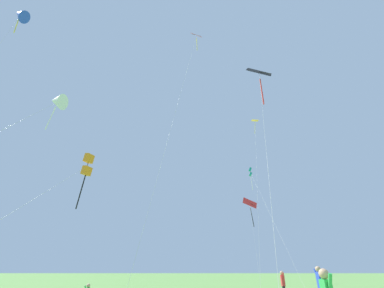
{
  "coord_description": "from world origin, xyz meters",
  "views": [
    {
      "loc": [
        0.7,
        -2.03,
        1.57
      ],
      "look_at": [
        0.31,
        23.56,
        13.91
      ],
      "focal_mm": 24.63,
      "sensor_mm": 36.0,
      "label": 1
    }
  ],
  "objects_px": {
    "kite_white_distant": "(57,101)",
    "kite_black_large": "(260,79)",
    "kite_yellow_diamond": "(255,129)",
    "kite_red_high": "(251,208)",
    "kite_orange_box": "(87,166)",
    "kite_teal_box": "(251,173)",
    "kite_blue_delta": "(20,15)",
    "kite_pink_low": "(195,44)",
    "person_foreground_watcher": "(283,283)",
    "person_in_blue_jacket": "(321,283)"
  },
  "relations": [
    {
      "from": "kite_yellow_diamond",
      "to": "kite_blue_delta",
      "type": "distance_m",
      "value": 33.5
    },
    {
      "from": "kite_black_large",
      "to": "kite_pink_low",
      "type": "bearing_deg",
      "value": 149.3
    },
    {
      "from": "person_in_blue_jacket",
      "to": "kite_black_large",
      "type": "bearing_deg",
      "value": 89.54
    },
    {
      "from": "kite_blue_delta",
      "to": "kite_pink_low",
      "type": "bearing_deg",
      "value": 3.01
    },
    {
      "from": "kite_black_large",
      "to": "person_foreground_watcher",
      "type": "distance_m",
      "value": 15.5
    },
    {
      "from": "kite_orange_box",
      "to": "kite_black_large",
      "type": "bearing_deg",
      "value": 6.26
    },
    {
      "from": "kite_white_distant",
      "to": "kite_yellow_diamond",
      "type": "bearing_deg",
      "value": 53.68
    },
    {
      "from": "kite_white_distant",
      "to": "kite_black_large",
      "type": "relative_size",
      "value": 0.59
    },
    {
      "from": "kite_pink_low",
      "to": "kite_white_distant",
      "type": "xyz_separation_m",
      "value": [
        -7.86,
        -8.99,
        -13.87
      ]
    },
    {
      "from": "kite_pink_low",
      "to": "person_foreground_watcher",
      "type": "height_order",
      "value": "kite_pink_low"
    },
    {
      "from": "kite_teal_box",
      "to": "kite_red_high",
      "type": "relative_size",
      "value": 1.15
    },
    {
      "from": "kite_teal_box",
      "to": "kite_blue_delta",
      "type": "relative_size",
      "value": 0.51
    },
    {
      "from": "kite_yellow_diamond",
      "to": "kite_black_large",
      "type": "bearing_deg",
      "value": -101.61
    },
    {
      "from": "kite_red_high",
      "to": "kite_orange_box",
      "type": "relative_size",
      "value": 1.45
    },
    {
      "from": "kite_orange_box",
      "to": "kite_white_distant",
      "type": "bearing_deg",
      "value": -97.1
    },
    {
      "from": "kite_white_distant",
      "to": "kite_teal_box",
      "type": "bearing_deg",
      "value": 55.63
    },
    {
      "from": "kite_teal_box",
      "to": "kite_white_distant",
      "type": "height_order",
      "value": "kite_teal_box"
    },
    {
      "from": "kite_white_distant",
      "to": "kite_blue_delta",
      "type": "distance_m",
      "value": 22.69
    },
    {
      "from": "kite_yellow_diamond",
      "to": "kite_red_high",
      "type": "bearing_deg",
      "value": 90.81
    },
    {
      "from": "kite_white_distant",
      "to": "kite_red_high",
      "type": "xyz_separation_m",
      "value": [
        16.95,
        31.66,
        0.7
      ]
    },
    {
      "from": "kite_yellow_diamond",
      "to": "kite_black_large",
      "type": "height_order",
      "value": "kite_yellow_diamond"
    },
    {
      "from": "kite_teal_box",
      "to": "kite_blue_delta",
      "type": "bearing_deg",
      "value": -151.63
    },
    {
      "from": "kite_orange_box",
      "to": "person_in_blue_jacket",
      "type": "xyz_separation_m",
      "value": [
        12.9,
        -3.24,
        -6.9
      ]
    },
    {
      "from": "kite_pink_low",
      "to": "kite_yellow_diamond",
      "type": "height_order",
      "value": "kite_pink_low"
    },
    {
      "from": "kite_black_large",
      "to": "kite_orange_box",
      "type": "bearing_deg",
      "value": -173.74
    },
    {
      "from": "kite_pink_low",
      "to": "kite_red_high",
      "type": "xyz_separation_m",
      "value": [
        9.09,
        22.67,
        -13.17
      ]
    },
    {
      "from": "kite_orange_box",
      "to": "person_foreground_watcher",
      "type": "height_order",
      "value": "kite_orange_box"
    },
    {
      "from": "kite_yellow_diamond",
      "to": "kite_blue_delta",
      "type": "bearing_deg",
      "value": -152.25
    },
    {
      "from": "kite_black_large",
      "to": "kite_orange_box",
      "type": "relative_size",
      "value": 2.07
    },
    {
      "from": "kite_yellow_diamond",
      "to": "kite_orange_box",
      "type": "xyz_separation_m",
      "value": [
        -16.54,
        -18.98,
        -13.17
      ]
    },
    {
      "from": "kite_yellow_diamond",
      "to": "person_in_blue_jacket",
      "type": "relative_size",
      "value": 13.44
    },
    {
      "from": "kite_pink_low",
      "to": "kite_black_large",
      "type": "bearing_deg",
      "value": -30.7
    },
    {
      "from": "kite_pink_low",
      "to": "kite_white_distant",
      "type": "distance_m",
      "value": 18.31
    },
    {
      "from": "kite_yellow_diamond",
      "to": "kite_black_large",
      "type": "relative_size",
      "value": 1.29
    },
    {
      "from": "kite_teal_box",
      "to": "kite_red_high",
      "type": "height_order",
      "value": "kite_teal_box"
    },
    {
      "from": "kite_white_distant",
      "to": "kite_blue_delta",
      "type": "height_order",
      "value": "kite_blue_delta"
    },
    {
      "from": "person_in_blue_jacket",
      "to": "kite_white_distant",
      "type": "bearing_deg",
      "value": -175.73
    },
    {
      "from": "kite_pink_low",
      "to": "kite_red_high",
      "type": "distance_m",
      "value": 27.75
    },
    {
      "from": "kite_orange_box",
      "to": "person_in_blue_jacket",
      "type": "height_order",
      "value": "kite_orange_box"
    },
    {
      "from": "kite_blue_delta",
      "to": "kite_white_distant",
      "type": "bearing_deg",
      "value": -33.55
    },
    {
      "from": "kite_yellow_diamond",
      "to": "kite_white_distant",
      "type": "bearing_deg",
      "value": -126.32
    },
    {
      "from": "kite_red_high",
      "to": "kite_white_distant",
      "type": "bearing_deg",
      "value": -118.17
    },
    {
      "from": "kite_blue_delta",
      "to": "person_in_blue_jacket",
      "type": "height_order",
      "value": "kite_blue_delta"
    },
    {
      "from": "kite_pink_low",
      "to": "kite_black_large",
      "type": "distance_m",
      "value": 10.12
    },
    {
      "from": "kite_pink_low",
      "to": "kite_blue_delta",
      "type": "height_order",
      "value": "kite_blue_delta"
    },
    {
      "from": "kite_yellow_diamond",
      "to": "kite_red_high",
      "type": "relative_size",
      "value": 1.83
    },
    {
      "from": "kite_red_high",
      "to": "person_foreground_watcher",
      "type": "distance_m",
      "value": 28.99
    },
    {
      "from": "kite_orange_box",
      "to": "kite_teal_box",
      "type": "bearing_deg",
      "value": 50.94
    },
    {
      "from": "kite_teal_box",
      "to": "kite_pink_low",
      "type": "bearing_deg",
      "value": -119.25
    },
    {
      "from": "kite_black_large",
      "to": "kite_yellow_diamond",
      "type": "bearing_deg",
      "value": 78.39
    }
  ]
}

